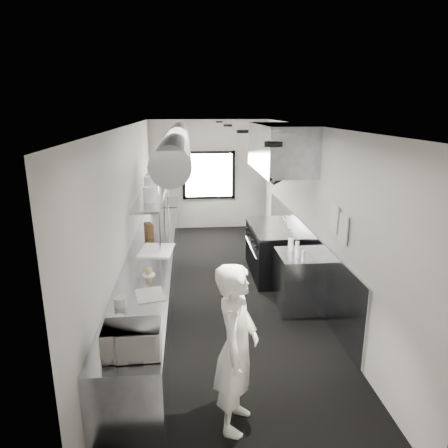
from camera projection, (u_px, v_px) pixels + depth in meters
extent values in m
cube|color=black|center=(222.00, 291.00, 7.14)|extent=(3.00, 8.00, 0.01)
cube|color=silver|center=(221.00, 126.00, 6.38)|extent=(3.00, 8.00, 0.01)
cube|color=#B3B0AA|center=(209.00, 175.00, 10.59)|extent=(3.00, 0.02, 2.80)
cube|color=#B3B0AA|center=(268.00, 351.00, 2.92)|extent=(3.00, 0.02, 2.80)
cube|color=#B3B0AA|center=(129.00, 215.00, 6.63)|extent=(0.02, 8.00, 2.80)
cube|color=#B3B0AA|center=(310.00, 211.00, 6.89)|extent=(0.02, 8.00, 2.80)
cube|color=gray|center=(302.00, 253.00, 7.40)|extent=(0.03, 5.50, 1.10)
cylinder|color=gray|center=(177.00, 141.00, 6.77)|extent=(0.40, 6.40, 0.40)
cube|color=white|center=(209.00, 175.00, 10.55)|extent=(1.20, 0.03, 1.10)
cube|color=black|center=(208.00, 153.00, 10.41)|extent=(1.36, 0.03, 0.08)
cube|color=black|center=(209.00, 197.00, 10.73)|extent=(1.36, 0.03, 0.08)
cube|color=black|center=(184.00, 176.00, 10.52)|extent=(0.08, 0.03, 1.25)
cube|color=black|center=(233.00, 175.00, 10.63)|extent=(0.08, 0.03, 1.25)
cube|color=gray|center=(280.00, 147.00, 7.25)|extent=(0.80, 2.20, 0.80)
cube|color=gray|center=(258.00, 170.00, 7.32)|extent=(0.05, 2.20, 0.05)
cube|color=black|center=(275.00, 167.00, 7.34)|extent=(0.50, 2.10, 0.28)
cube|color=gray|center=(151.00, 281.00, 6.44)|extent=(0.70, 6.00, 0.90)
cube|color=gray|center=(152.00, 193.00, 7.57)|extent=(0.45, 3.00, 0.04)
cylinder|color=gray|center=(159.00, 232.00, 6.34)|extent=(0.04, 0.04, 0.66)
cylinder|color=gray|center=(164.00, 211.00, 7.68)|extent=(0.04, 0.04, 0.66)
cylinder|color=gray|center=(167.00, 195.00, 9.02)|extent=(0.04, 0.04, 0.66)
cube|color=black|center=(274.00, 251.00, 7.78)|extent=(0.85, 1.60, 0.90)
cube|color=gray|center=(275.00, 228.00, 7.65)|extent=(0.85, 1.60, 0.04)
cube|color=gray|center=(252.00, 252.00, 7.74)|extent=(0.03, 1.55, 0.80)
cylinder|color=gray|center=(251.00, 247.00, 7.71)|extent=(0.03, 1.30, 0.03)
cube|color=gray|center=(298.00, 281.00, 6.44)|extent=(0.65, 0.80, 0.90)
cube|color=gray|center=(164.00, 220.00, 9.98)|extent=(0.70, 1.20, 0.90)
cube|color=silver|center=(334.00, 218.00, 5.68)|extent=(0.02, 0.28, 0.38)
cube|color=silver|center=(343.00, 229.00, 5.36)|extent=(0.02, 0.28, 0.38)
imported|color=white|center=(236.00, 348.00, 3.92)|extent=(0.59, 0.72, 1.72)
imported|color=silver|center=(132.00, 340.00, 3.71)|extent=(0.49, 0.38, 0.29)
cylinder|color=#AAB1A3|center=(119.00, 320.00, 4.26)|extent=(0.14, 0.14, 0.09)
cylinder|color=#AAB1A3|center=(120.00, 302.00, 4.65)|extent=(0.14, 0.14, 0.10)
cube|color=white|center=(150.00, 295.00, 4.93)|extent=(0.41, 0.47, 0.01)
cylinder|color=white|center=(149.00, 275.00, 5.52)|extent=(0.23, 0.23, 0.01)
sphere|color=tan|center=(148.00, 271.00, 5.51)|extent=(0.10, 0.10, 0.10)
cube|color=white|center=(157.00, 250.00, 6.46)|extent=(0.57, 0.72, 0.02)
cube|color=brown|center=(149.00, 230.00, 7.12)|extent=(0.18, 0.25, 0.25)
cylinder|color=white|center=(150.00, 194.00, 6.75)|extent=(0.26, 0.26, 0.26)
cylinder|color=white|center=(151.00, 186.00, 7.28)|extent=(0.32, 0.32, 0.33)
cylinder|color=white|center=(152.00, 183.00, 7.60)|extent=(0.25, 0.25, 0.34)
cylinder|color=white|center=(154.00, 176.00, 8.14)|extent=(0.30, 0.30, 0.40)
cylinder|color=white|center=(304.00, 256.00, 6.01)|extent=(0.06, 0.06, 0.17)
cylinder|color=white|center=(298.00, 252.00, 6.16)|extent=(0.07, 0.07, 0.16)
cylinder|color=white|center=(297.00, 247.00, 6.34)|extent=(0.07, 0.07, 0.19)
cylinder|color=white|center=(292.00, 244.00, 6.46)|extent=(0.07, 0.07, 0.20)
cylinder|color=white|center=(290.00, 242.00, 6.61)|extent=(0.06, 0.06, 0.16)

